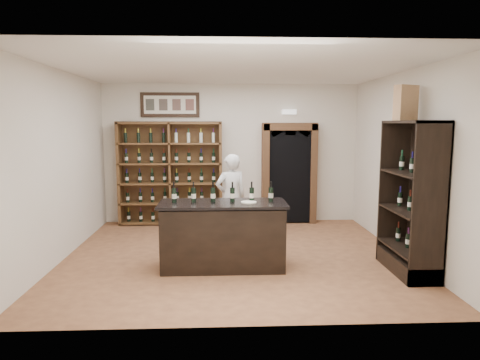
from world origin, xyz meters
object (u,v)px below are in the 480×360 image
at_px(wine_shelf, 171,173).
at_px(counter_bottle_0, 174,195).
at_px(shopkeeper, 231,198).
at_px(wine_crate, 406,103).
at_px(tasting_counter, 223,236).
at_px(side_cabinet, 411,221).

distance_m(wine_shelf, counter_bottle_0, 2.90).
bearing_deg(shopkeeper, wine_crate, 128.50).
bearing_deg(wine_shelf, tasting_counter, -69.44).
xyz_separation_m(wine_shelf, side_cabinet, (3.82, -3.23, -0.35)).
bearing_deg(tasting_counter, wine_crate, -0.56).
xyz_separation_m(tasting_counter, side_cabinet, (2.72, -0.30, 0.26)).
height_order(counter_bottle_0, wine_crate, wine_crate).
height_order(shopkeeper, wine_crate, wine_crate).
xyz_separation_m(counter_bottle_0, shopkeeper, (0.87, 1.47, -0.30)).
bearing_deg(tasting_counter, counter_bottle_0, 175.67).
height_order(wine_shelf, counter_bottle_0, wine_shelf).
distance_m(wine_shelf, wine_crate, 4.98).
relative_size(wine_shelf, wine_crate, 4.32).
relative_size(shopkeeper, wine_crate, 3.16).
height_order(tasting_counter, counter_bottle_0, counter_bottle_0).
bearing_deg(counter_bottle_0, shopkeeper, 59.31).
height_order(wine_shelf, side_cabinet, same).
bearing_deg(side_cabinet, counter_bottle_0, 174.12).
relative_size(wine_shelf, side_cabinet, 1.00).
bearing_deg(wine_crate, shopkeeper, 123.92).
xyz_separation_m(tasting_counter, shopkeeper, (0.15, 1.53, 0.31)).
bearing_deg(tasting_counter, shopkeeper, 84.21).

